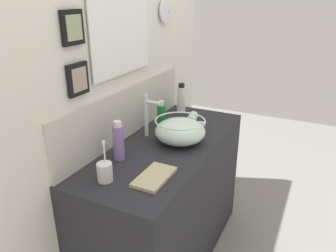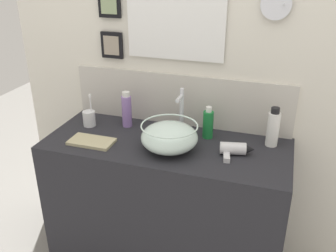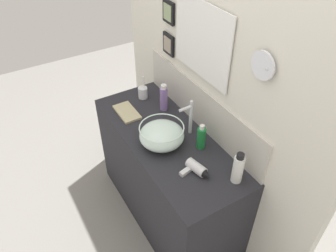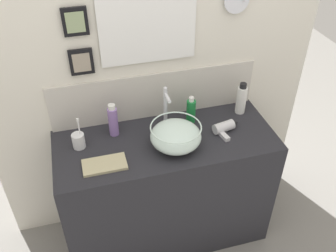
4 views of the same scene
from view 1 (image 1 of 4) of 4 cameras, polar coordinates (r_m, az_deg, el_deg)
name	(u,v)px [view 1 (image 1 of 4)]	position (r m, az deg, el deg)	size (l,w,h in m)	color
vanity_counter	(167,203)	(2.07, -0.15, -13.32)	(1.28, 0.52, 0.82)	#232328
back_panel	(120,59)	(1.87, -8.36, 11.49)	(2.01, 0.10, 2.56)	silver
glass_bowl_sink	(180,131)	(1.84, 2.12, -0.84)	(0.29, 0.29, 0.14)	silver
faucet	(147,113)	(1.91, -3.59, 2.21)	(0.02, 0.10, 0.25)	silver
hair_drier	(193,118)	(2.15, 4.39, 1.35)	(0.18, 0.15, 0.06)	silver
toothbrush_cup	(105,172)	(1.51, -10.95, -7.83)	(0.07, 0.07, 0.19)	silver
spray_bottle	(181,99)	(2.33, 2.33, 4.78)	(0.06, 0.06, 0.21)	white
soap_dispenser	(162,116)	(2.05, -1.13, 1.78)	(0.06, 0.06, 0.18)	#197233
shampoo_bottle	(119,141)	(1.67, -8.61, -2.66)	(0.06, 0.06, 0.21)	#8C6BB2
hand_towel	(154,177)	(1.52, -2.39, -8.83)	(0.23, 0.13, 0.02)	tan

